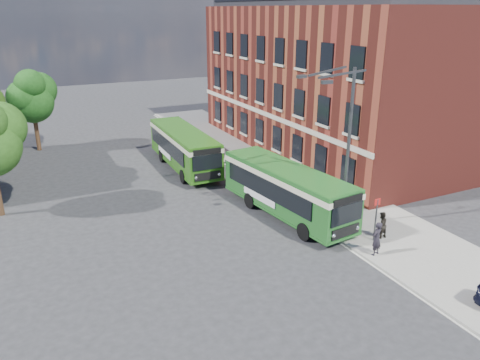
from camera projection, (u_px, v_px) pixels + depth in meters
ground at (245, 231)px, 26.32m from camera, size 120.00×120.00×0.00m
pavement at (280, 171)px, 35.91m from camera, size 6.00×48.00×0.15m
kerb_line at (245, 177)px, 34.69m from camera, size 0.12×48.00×0.01m
brick_office at (330, 69)px, 39.78m from camera, size 12.10×26.00×14.20m
street_lamp at (343, 148)px, 24.96m from camera, size 2.96×2.38×9.00m
bus_stop_sign at (376, 217)px, 24.54m from camera, size 0.35×0.08×2.52m
bus_front at (287, 187)px, 27.74m from camera, size 3.77×10.18×3.02m
bus_rear at (184, 145)px, 36.19m from camera, size 2.78×10.33×3.02m
pedestrian_a at (377, 239)px, 23.23m from camera, size 0.75×0.61×1.77m
pedestrian_b at (381, 225)px, 25.02m from camera, size 0.74×0.58×1.49m
tree_right at (32, 96)px, 39.79m from camera, size 4.21×4.01×7.12m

